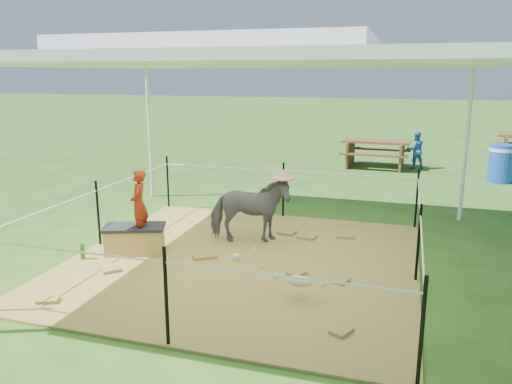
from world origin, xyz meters
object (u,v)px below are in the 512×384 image
(green_bottle, at_px, (82,251))
(pony, at_px, (250,210))
(trash_barrel, at_px, (501,163))
(woman, at_px, (139,197))
(foal, at_px, (299,279))
(distant_person, at_px, (415,150))
(straw_bale, at_px, (135,240))
(picnic_table_near, at_px, (376,154))

(green_bottle, distance_m, pony, 2.42)
(trash_barrel, bearing_deg, woman, -129.80)
(foal, bearing_deg, woman, 161.57)
(green_bottle, height_order, distant_person, distant_person)
(green_bottle, xyz_separation_m, distant_person, (4.38, 8.44, 0.36))
(straw_bale, height_order, picnic_table_near, picnic_table_near)
(pony, xyz_separation_m, distant_person, (2.40, 7.10, -0.03))
(straw_bale, bearing_deg, woman, 0.00)
(woman, relative_size, green_bottle, 4.32)
(foal, xyz_separation_m, picnic_table_near, (0.26, 8.66, 0.10))
(foal, bearing_deg, trash_barrel, 66.56)
(woman, height_order, picnic_table_near, woman)
(pony, height_order, foal, pony)
(picnic_table_near, bearing_deg, pony, -98.13)
(trash_barrel, relative_size, distant_person, 0.88)
(foal, distance_m, picnic_table_near, 8.67)
(straw_bale, xyz_separation_m, distant_person, (3.83, 7.99, 0.30))
(green_bottle, relative_size, picnic_table_near, 0.12)
(straw_bale, height_order, green_bottle, straw_bale)
(picnic_table_near, bearing_deg, distant_person, 9.70)
(picnic_table_near, bearing_deg, trash_barrel, -17.13)
(trash_barrel, bearing_deg, foal, -112.93)
(straw_bale, relative_size, distant_person, 0.78)
(green_bottle, xyz_separation_m, foal, (3.10, -0.34, 0.13))
(foal, distance_m, trash_barrel, 8.23)
(trash_barrel, distance_m, picnic_table_near, 3.14)
(straw_bale, xyz_separation_m, woman, (0.10, 0.00, 0.65))
(woman, height_order, pony, woman)
(distant_person, bearing_deg, green_bottle, 40.73)
(pony, distance_m, picnic_table_near, 7.12)
(green_bottle, relative_size, trash_barrel, 0.25)
(picnic_table_near, relative_size, distant_person, 1.76)
(straw_bale, distance_m, pony, 1.71)
(green_bottle, distance_m, picnic_table_near, 8.97)
(foal, xyz_separation_m, distant_person, (1.28, 8.78, 0.23))
(trash_barrel, height_order, distant_person, distant_person)
(foal, xyz_separation_m, trash_barrel, (3.21, 7.58, 0.17))
(pony, bearing_deg, woman, 105.80)
(woman, bearing_deg, distant_person, 134.69)
(straw_bale, bearing_deg, trash_barrel, 49.71)
(green_bottle, bearing_deg, woman, 34.70)
(green_bottle, bearing_deg, trash_barrel, 48.94)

